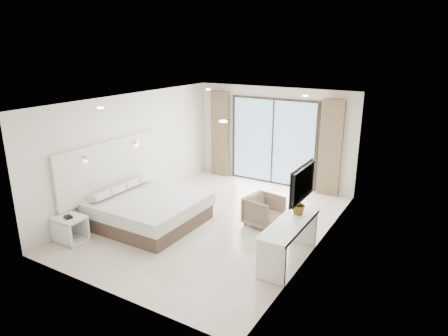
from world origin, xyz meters
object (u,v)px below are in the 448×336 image
at_px(bed, 148,210).
at_px(console_desk, 289,233).
at_px(nightstand, 70,229).
at_px(armchair, 264,209).

bearing_deg(bed, console_desk, 0.64).
bearing_deg(nightstand, bed, 62.12).
bearing_deg(armchair, console_desk, -128.62).
bearing_deg(console_desk, armchair, 131.57).
distance_m(console_desk, armchair, 1.59).
bearing_deg(console_desk, bed, -179.36).
xyz_separation_m(bed, nightstand, (-0.76, -1.46, -0.05)).
height_order(bed, console_desk, console_desk).
xyz_separation_m(nightstand, console_desk, (4.02, 1.50, 0.30)).
relative_size(nightstand, console_desk, 0.34).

